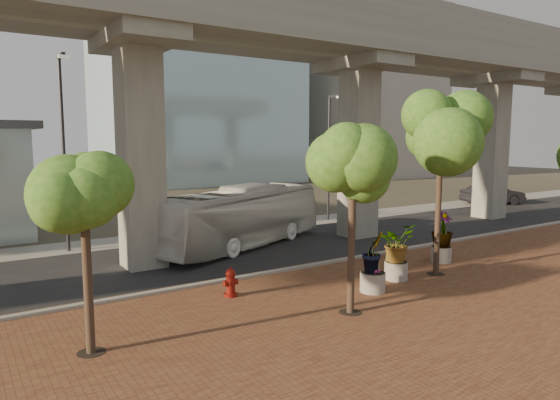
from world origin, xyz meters
TOP-DOWN VIEW (x-y plane):
  - ground at (0.00, 0.00)m, footprint 160.00×160.00m
  - brick_plaza at (0.00, -8.00)m, footprint 70.00×13.00m
  - asphalt_road at (0.00, 2.00)m, footprint 90.00×8.00m
  - curb_strip at (0.00, -2.00)m, footprint 70.00×0.25m
  - far_sidewalk at (0.00, 7.50)m, footprint 90.00×3.00m
  - transit_viaduct at (0.00, 2.00)m, footprint 72.00×5.60m
  - midrise_block at (38.00, 36.00)m, footprint 18.00×16.00m
  - transit_bus at (-0.73, 3.07)m, footprint 10.86×6.50m
  - parked_car at (24.49, 6.00)m, footprint 5.31×3.57m
  - fire_hydrant at (-4.88, -3.69)m, footprint 0.50×0.45m
  - planter_front at (1.33, -5.33)m, footprint 1.96×1.96m
  - planter_right at (5.00, -4.49)m, footprint 2.09×2.09m
  - planter_left at (-0.50, -5.97)m, footprint 1.97×1.97m
  - street_tree_far_west at (-9.92, -5.79)m, footprint 3.21×3.21m
  - street_tree_near_west at (-2.56, -7.15)m, footprint 3.20×3.20m
  - street_tree_near_east at (3.19, -5.69)m, footprint 4.37×4.37m
  - streetlamp_west at (-8.10, 6.61)m, footprint 0.45×1.32m
  - streetlamp_east at (8.11, 7.05)m, footprint 0.40×1.18m

SIDE VIEW (x-z plane):
  - ground at x=0.00m, z-range 0.00..0.00m
  - asphalt_road at x=0.00m, z-range 0.00..0.04m
  - brick_plaza at x=0.00m, z-range 0.00..0.06m
  - far_sidewalk at x=0.00m, z-range 0.00..0.06m
  - curb_strip at x=0.00m, z-range 0.00..0.16m
  - fire_hydrant at x=-4.88m, z-range 0.04..1.04m
  - parked_car at x=24.49m, z-range 0.00..1.65m
  - planter_front at x=1.33m, z-range 0.29..2.45m
  - planter_left at x=-0.50m, z-range 0.29..2.46m
  - planter_right at x=5.00m, z-range 0.30..2.53m
  - transit_bus at x=-0.73m, z-range 0.00..2.99m
  - street_tree_far_west at x=-9.92m, z-range 1.39..7.03m
  - street_tree_near_west at x=-2.56m, z-range 1.54..7.45m
  - streetlamp_east at x=8.11m, z-range 0.68..8.79m
  - street_tree_near_east at x=3.19m, z-range 1.67..8.91m
  - streetlamp_west at x=-8.10m, z-range 0.76..9.87m
  - transit_viaduct at x=0.00m, z-range 1.09..13.49m
  - midrise_block at x=38.00m, z-range 0.00..24.00m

